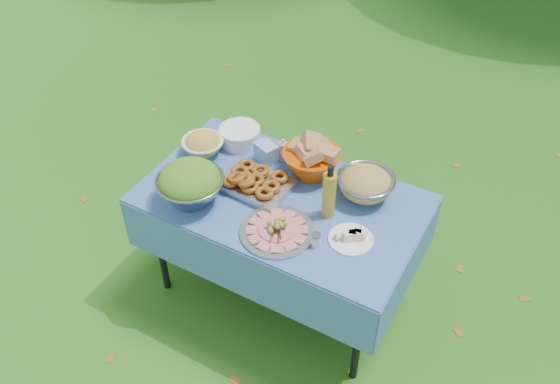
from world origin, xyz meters
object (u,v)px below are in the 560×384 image
Objects in this scene: charcuterie_platter at (277,226)px; oil_bottle at (329,191)px; picnic_table at (281,247)px; bread_bowl at (312,157)px; pasta_bowl_steel at (366,183)px; salad_bowl at (190,184)px; plate_stack at (240,135)px.

oil_bottle reaches higher than charcuterie_platter.
bread_bowl is (0.04, 0.26, 0.49)m from picnic_table.
charcuterie_platter is (-0.26, -0.46, -0.04)m from pasta_bowl_steel.
bread_bowl is at bearing 175.45° from pasta_bowl_steel.
oil_bottle reaches higher than salad_bowl.
plate_stack is (-0.05, 0.55, -0.07)m from salad_bowl.
bread_bowl is (0.49, -0.04, 0.06)m from plate_stack.
picnic_table is at bearing 114.22° from charcuterie_platter.
salad_bowl is 0.51m from charcuterie_platter.
pasta_bowl_steel is 0.95× the size of oil_bottle.
charcuterie_platter reaches higher than picnic_table.
charcuterie_platter is at bearing -119.64° from pasta_bowl_steel.
oil_bottle is (0.16, 0.24, 0.11)m from charcuterie_platter.
oil_bottle reaches higher than picnic_table.
bread_bowl is 0.87× the size of charcuterie_platter.
oil_bottle reaches higher than plate_stack.
picnic_table is 4.89× the size of pasta_bowl_steel.
picnic_table is 4.54× the size of bread_bowl.
charcuterie_platter is (0.55, -0.53, -0.01)m from plate_stack.
charcuterie_platter is at bearing -82.65° from bread_bowl.
pasta_bowl_steel is at bearing 32.06° from salad_bowl.
oil_bottle is at bearing -48.47° from bread_bowl.
pasta_bowl_steel is 0.26m from oil_bottle.
picnic_table is 0.49m from charcuterie_platter.
plate_stack is at bearing 95.34° from salad_bowl.
salad_bowl is 1.47× the size of plate_stack.
bread_bowl is 1.03× the size of oil_bottle.
charcuterie_platter is (0.10, -0.23, 0.42)m from picnic_table.
picnic_table is 0.60m from oil_bottle.
bread_bowl reaches higher than plate_stack.
salad_bowl is at bearing -147.94° from pasta_bowl_steel.
bread_bowl is at bearing 81.03° from picnic_table.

